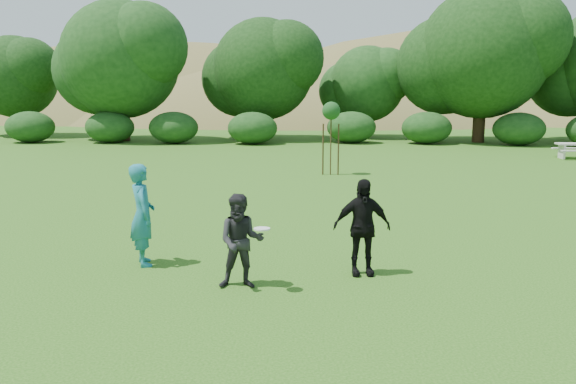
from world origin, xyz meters
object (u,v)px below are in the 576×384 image
object	(u,v)px
player_black	(362,227)
sapling	(331,113)
player_grey	(241,241)
player_teal	(142,215)
picnic_table	(576,148)

from	to	relation	value
player_black	sapling	size ratio (longest dim) A/B	0.61
player_grey	sapling	distance (m)	13.19
player_teal	player_grey	bearing A→B (deg)	-145.91
player_grey	sapling	size ratio (longest dim) A/B	0.56
player_black	picnic_table	world-z (taller)	player_black
player_grey	picnic_table	distance (m)	23.40
player_teal	player_black	distance (m)	4.11
player_grey	picnic_table	xyz separation A→B (m)	(13.10, 19.38, -0.28)
player_grey	player_black	xyz separation A→B (m)	(2.03, 0.88, 0.07)
player_teal	player_grey	distance (m)	2.35
player_teal	player_black	size ratio (longest dim) A/B	1.11
player_teal	sapling	bearing A→B (deg)	-43.79
sapling	picnic_table	world-z (taller)	sapling
player_black	picnic_table	bearing A→B (deg)	49.92
player_teal	player_grey	xyz separation A→B (m)	(2.07, -1.09, -0.17)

